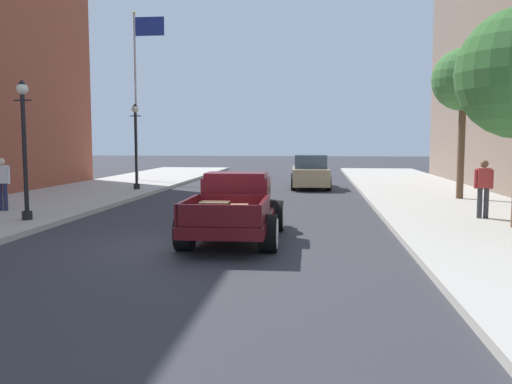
# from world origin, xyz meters

# --- Properties ---
(ground_plane) EXTENTS (140.00, 140.00, 0.00)m
(ground_plane) POSITION_xyz_m (0.00, 0.00, 0.00)
(ground_plane) COLOR #333338
(hotrod_truck_maroon) EXTENTS (2.24, 4.97, 1.58)m
(hotrod_truck_maroon) POSITION_xyz_m (0.64, 1.19, 0.75)
(hotrod_truck_maroon) COLOR #510F14
(hotrod_truck_maroon) RESTS_ON ground
(car_background_tan) EXTENTS (2.01, 4.37, 1.65)m
(car_background_tan) POSITION_xyz_m (2.26, 15.11, 0.77)
(car_background_tan) COLOR tan
(car_background_tan) RESTS_ON ground
(pedestrian_sidewalk_left) EXTENTS (0.53, 0.22, 1.65)m
(pedestrian_sidewalk_left) POSITION_xyz_m (-7.23, 4.32, 1.09)
(pedestrian_sidewalk_left) COLOR #232847
(pedestrian_sidewalk_left) RESTS_ON sidewalk_left
(pedestrian_sidewalk_right) EXTENTS (0.53, 0.22, 1.65)m
(pedestrian_sidewalk_right) POSITION_xyz_m (7.26, 4.25, 1.09)
(pedestrian_sidewalk_right) COLOR #333338
(pedestrian_sidewalk_right) RESTS_ON sidewalk_right
(street_lamp_near) EXTENTS (0.50, 0.32, 3.85)m
(street_lamp_near) POSITION_xyz_m (-5.44, 2.54, 2.39)
(street_lamp_near) COLOR black
(street_lamp_near) RESTS_ON sidewalk_left
(street_lamp_far) EXTENTS (0.50, 0.32, 3.85)m
(street_lamp_far) POSITION_xyz_m (-5.53, 12.13, 2.39)
(street_lamp_far) COLOR black
(street_lamp_far) RESTS_ON sidewalk_left
(flagpole) EXTENTS (1.74, 0.16, 9.16)m
(flagpole) POSITION_xyz_m (-7.12, 17.63, 5.77)
(flagpole) COLOR #B2B2B7
(flagpole) RESTS_ON sidewalk_left
(street_tree_second) EXTENTS (2.33, 2.33, 5.63)m
(street_tree_second) POSITION_xyz_m (7.98, 9.61, 4.56)
(street_tree_second) COLOR brown
(street_tree_second) RESTS_ON sidewalk_right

